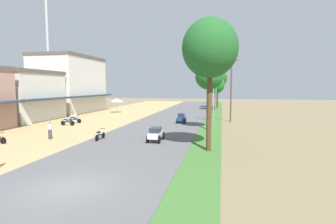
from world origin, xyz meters
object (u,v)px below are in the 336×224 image
object	(u,v)px
streetlamp_mid	(216,86)
car_hatchback_blue	(181,118)
parked_motorbike_second	(68,121)
parked_motorbike_third	(75,119)
median_tree_nearest	(210,49)
car_sedan_white	(156,134)
utility_pole_near	(231,88)
median_tree_third	(216,84)
streetlamp_near	(214,91)
pedestrian_on_shoulder	(50,129)
median_tree_second	(209,77)
vendor_umbrella	(117,100)
motorbike_ahead_second	(100,134)
radio_mast	(46,8)
median_tree_fourth	(218,78)

from	to	relation	value
streetlamp_mid	car_hatchback_blue	bearing A→B (deg)	-104.38
parked_motorbike_second	parked_motorbike_third	world-z (taller)	same
median_tree_nearest	car_hatchback_blue	distance (m)	16.06
streetlamp_mid	car_sedan_white	size ratio (longest dim) A/B	3.70
utility_pole_near	parked_motorbike_third	bearing A→B (deg)	-164.01
parked_motorbike_second	median_tree_third	bearing A→B (deg)	55.10
parked_motorbike_third	streetlamp_near	world-z (taller)	streetlamp_near
parked_motorbike_third	car_hatchback_blue	world-z (taller)	car_hatchback_blue
pedestrian_on_shoulder	median_tree_second	size ratio (longest dim) A/B	0.23
vendor_umbrella	car_hatchback_blue	xyz separation A→B (m)	(13.05, -10.40, -1.56)
streetlamp_mid	utility_pole_near	size ratio (longest dim) A/B	0.97
parked_motorbike_third	motorbike_ahead_second	distance (m)	12.25
parked_motorbike_second	pedestrian_on_shoulder	distance (m)	8.34
radio_mast	median_tree_nearest	size ratio (longest dim) A/B	3.02
motorbike_ahead_second	radio_mast	bearing A→B (deg)	134.06
parked_motorbike_second	car_sedan_white	size ratio (longest dim) A/B	0.80
parked_motorbike_second	median_tree_fourth	distance (m)	34.36
median_tree_nearest	car_sedan_white	size ratio (longest dim) A/B	4.19
car_hatchback_blue	median_tree_nearest	bearing A→B (deg)	-73.56
radio_mast	motorbike_ahead_second	distance (m)	31.78
streetlamp_near	parked_motorbike_third	bearing A→B (deg)	-165.25
median_tree_nearest	median_tree_third	size ratio (longest dim) A/B	1.37
radio_mast	pedestrian_on_shoulder	size ratio (longest dim) A/B	17.70
median_tree_third	median_tree_second	bearing A→B (deg)	-90.51
radio_mast	utility_pole_near	size ratio (longest dim) A/B	3.33
median_tree_fourth	car_hatchback_blue	world-z (taller)	median_tree_fourth
median_tree_fourth	streetlamp_mid	bearing A→B (deg)	-90.97
car_hatchback_blue	motorbike_ahead_second	xyz separation A→B (m)	(-5.35, -12.04, -0.17)
radio_mast	motorbike_ahead_second	bearing A→B (deg)	-45.94
car_sedan_white	car_hatchback_blue	world-z (taller)	car_hatchback_blue
parked_motorbike_third	streetlamp_mid	distance (m)	25.50
vendor_umbrella	parked_motorbike_second	bearing A→B (deg)	-89.81
streetlamp_near	motorbike_ahead_second	xyz separation A→B (m)	(-9.31, -13.83, -3.59)
median_tree_nearest	parked_motorbike_second	bearing A→B (deg)	152.03
vendor_umbrella	streetlamp_near	bearing A→B (deg)	-26.83
pedestrian_on_shoulder	median_tree_third	bearing A→B (deg)	66.72
parked_motorbike_third	motorbike_ahead_second	world-z (taller)	motorbike_ahead_second
median_tree_third	parked_motorbike_third	bearing A→B (deg)	-128.04
utility_pole_near	car_sedan_white	distance (m)	16.42
pedestrian_on_shoulder	median_tree_fourth	xyz separation A→B (m)	(13.97, 36.92, 5.49)
utility_pole_near	median_tree_nearest	bearing A→B (deg)	-97.00
car_sedan_white	motorbike_ahead_second	distance (m)	4.94
streetlamp_mid	vendor_umbrella	bearing A→B (deg)	-163.46
median_tree_fourth	car_hatchback_blue	distance (m)	25.28
parked_motorbike_third	streetlamp_near	size ratio (longest dim) A/B	0.26
streetlamp_mid	motorbike_ahead_second	bearing A→B (deg)	-108.70
radio_mast	median_tree_second	xyz separation A→B (m)	(27.63, -11.69, -11.96)
radio_mast	parked_motorbike_third	xyz separation A→B (m)	(10.62, -9.98, -17.11)
parked_motorbike_third	motorbike_ahead_second	size ratio (longest dim) A/B	1.00
vendor_umbrella	utility_pole_near	bearing A→B (deg)	-21.43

